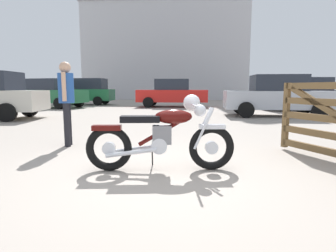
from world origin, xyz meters
The scene contains 9 objects.
ground_plane centered at (0.00, 0.00, 0.00)m, with size 80.00×80.00×0.00m, color gray.
vintage_motorcycle centered at (-0.04, 0.32, 0.49)m, with size 2.07×0.75×1.07m.
bystander centered at (-2.19, 1.72, 1.02)m, with size 0.30×0.44×1.66m.
silver_sedan_mid centered at (3.44, 8.46, 0.84)m, with size 4.22×1.97×1.67m.
white_estate_far centered at (-1.45, 13.49, 0.84)m, with size 4.28×2.08×1.67m.
blue_hatchback_right centered at (5.61, 11.69, 0.84)m, with size 4.45×2.51×1.67m.
dark_sedan_left centered at (-7.60, 14.88, 0.92)m, with size 3.99×2.00×1.78m.
pale_sedan_back centered at (-8.46, 11.88, 0.84)m, with size 4.45×2.52×1.67m.
industrial_building centered at (-3.67, 28.62, 5.01)m, with size 16.83×11.74×22.10m.
Camera 1 is at (0.52, -3.53, 1.16)m, focal length 30.05 mm.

